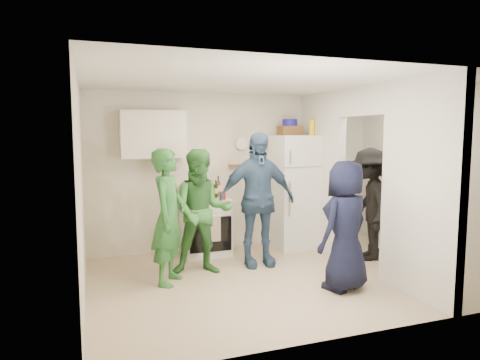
% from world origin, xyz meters
% --- Properties ---
extents(floor, '(4.80, 4.80, 0.00)m').
position_xyz_m(floor, '(0.00, 0.00, 0.00)').
color(floor, tan).
rests_on(floor, ground).
extents(wall_back, '(4.80, 0.00, 4.80)m').
position_xyz_m(wall_back, '(0.00, 1.70, 1.25)').
color(wall_back, silver).
rests_on(wall_back, floor).
extents(wall_front, '(4.80, 0.00, 4.80)m').
position_xyz_m(wall_front, '(0.00, -1.70, 1.25)').
color(wall_front, silver).
rests_on(wall_front, floor).
extents(wall_left, '(0.00, 3.40, 3.40)m').
position_xyz_m(wall_left, '(-2.40, 0.00, 1.25)').
color(wall_left, silver).
rests_on(wall_left, floor).
extents(wall_right, '(0.00, 3.40, 3.40)m').
position_xyz_m(wall_right, '(2.40, 0.00, 1.25)').
color(wall_right, silver).
rests_on(wall_right, floor).
extents(ceiling, '(4.80, 4.80, 0.00)m').
position_xyz_m(ceiling, '(0.00, 0.00, 2.50)').
color(ceiling, white).
rests_on(ceiling, wall_back).
extents(partition_pier_back, '(0.12, 1.20, 2.50)m').
position_xyz_m(partition_pier_back, '(1.20, 1.10, 1.25)').
color(partition_pier_back, silver).
rests_on(partition_pier_back, floor).
extents(partition_pier_front, '(0.12, 1.20, 2.50)m').
position_xyz_m(partition_pier_front, '(1.20, -1.10, 1.25)').
color(partition_pier_front, silver).
rests_on(partition_pier_front, floor).
extents(partition_header, '(0.12, 1.00, 0.40)m').
position_xyz_m(partition_header, '(1.20, 0.00, 2.30)').
color(partition_header, silver).
rests_on(partition_header, partition_pier_back).
extents(stove, '(0.73, 0.61, 0.87)m').
position_xyz_m(stove, '(-0.65, 1.37, 0.44)').
color(stove, white).
rests_on(stove, floor).
extents(upper_cabinet, '(0.95, 0.34, 0.70)m').
position_xyz_m(upper_cabinet, '(-1.40, 1.52, 1.85)').
color(upper_cabinet, silver).
rests_on(upper_cabinet, wall_back).
extents(fridge, '(0.76, 0.73, 1.84)m').
position_xyz_m(fridge, '(0.88, 1.34, 0.92)').
color(fridge, white).
rests_on(fridge, floor).
extents(wicker_basket, '(0.35, 0.25, 0.15)m').
position_xyz_m(wicker_basket, '(0.78, 1.39, 1.91)').
color(wicker_basket, brown).
rests_on(wicker_basket, fridge).
extents(blue_bowl, '(0.24, 0.24, 0.11)m').
position_xyz_m(blue_bowl, '(0.78, 1.39, 2.04)').
color(blue_bowl, navy).
rests_on(blue_bowl, wicker_basket).
extents(yellow_cup_stack_top, '(0.09, 0.09, 0.25)m').
position_xyz_m(yellow_cup_stack_top, '(1.10, 1.24, 1.96)').
color(yellow_cup_stack_top, yellow).
rests_on(yellow_cup_stack_top, fridge).
extents(wall_clock, '(0.22, 0.02, 0.22)m').
position_xyz_m(wall_clock, '(0.05, 1.68, 1.70)').
color(wall_clock, white).
rests_on(wall_clock, wall_back).
extents(spice_shelf, '(0.35, 0.08, 0.03)m').
position_xyz_m(spice_shelf, '(0.00, 1.65, 1.35)').
color(spice_shelf, olive).
rests_on(spice_shelf, wall_back).
extents(nook_window, '(0.03, 0.70, 0.80)m').
position_xyz_m(nook_window, '(2.38, 0.20, 1.65)').
color(nook_window, black).
rests_on(nook_window, wall_right).
extents(nook_window_frame, '(0.04, 0.76, 0.86)m').
position_xyz_m(nook_window_frame, '(2.36, 0.20, 1.65)').
color(nook_window_frame, white).
rests_on(nook_window_frame, wall_right).
extents(nook_valance, '(0.04, 0.82, 0.18)m').
position_xyz_m(nook_valance, '(2.34, 0.20, 2.00)').
color(nook_valance, white).
rests_on(nook_valance, wall_right).
extents(yellow_cup_stack_stove, '(0.09, 0.09, 0.25)m').
position_xyz_m(yellow_cup_stack_stove, '(-0.77, 1.15, 1.00)').
color(yellow_cup_stack_stove, yellow).
rests_on(yellow_cup_stack_stove, stove).
extents(red_cup, '(0.09, 0.09, 0.12)m').
position_xyz_m(red_cup, '(-0.43, 1.17, 0.93)').
color(red_cup, red).
rests_on(red_cup, stove).
extents(person_green_left, '(0.65, 0.73, 1.68)m').
position_xyz_m(person_green_left, '(-1.40, 0.28, 0.84)').
color(person_green_left, '#317B33').
rests_on(person_green_left, floor).
extents(person_green_center, '(0.92, 0.78, 1.66)m').
position_xyz_m(person_green_center, '(-0.92, 0.51, 0.83)').
color(person_green_center, '#38813C').
rests_on(person_green_center, floor).
extents(person_denim, '(1.13, 0.52, 1.89)m').
position_xyz_m(person_denim, '(-0.10, 0.61, 0.94)').
color(person_denim, '#334C6F').
rests_on(person_denim, floor).
extents(person_navy, '(0.89, 0.74, 1.55)m').
position_xyz_m(person_navy, '(0.54, -0.63, 0.78)').
color(person_navy, black).
rests_on(person_navy, floor).
extents(person_nook, '(0.95, 1.22, 1.66)m').
position_xyz_m(person_nook, '(1.59, 0.34, 0.83)').
color(person_nook, black).
rests_on(person_nook, floor).
extents(bottle_a, '(0.06, 0.06, 0.28)m').
position_xyz_m(bottle_a, '(-0.94, 1.48, 1.01)').
color(bottle_a, brown).
rests_on(bottle_a, stove).
extents(bottle_b, '(0.07, 0.07, 0.27)m').
position_xyz_m(bottle_b, '(-0.81, 1.30, 1.01)').
color(bottle_b, '#1A4B19').
rests_on(bottle_b, stove).
extents(bottle_c, '(0.07, 0.07, 0.31)m').
position_xyz_m(bottle_c, '(-0.75, 1.53, 1.03)').
color(bottle_c, '#A0A6AD').
rests_on(bottle_c, stove).
extents(bottle_d, '(0.08, 0.08, 0.32)m').
position_xyz_m(bottle_d, '(-0.64, 1.33, 1.03)').
color(bottle_d, brown).
rests_on(bottle_d, stove).
extents(bottle_e, '(0.08, 0.08, 0.26)m').
position_xyz_m(bottle_e, '(-0.54, 1.53, 1.01)').
color(bottle_e, '#A9B1BB').
rests_on(bottle_e, stove).
extents(bottle_f, '(0.06, 0.06, 0.28)m').
position_xyz_m(bottle_f, '(-0.48, 1.38, 1.01)').
color(bottle_f, '#133515').
rests_on(bottle_f, stove).
extents(bottle_g, '(0.06, 0.06, 0.33)m').
position_xyz_m(bottle_g, '(-0.40, 1.50, 1.04)').
color(bottle_g, brown).
rests_on(bottle_g, stove).
extents(bottle_h, '(0.06, 0.06, 0.29)m').
position_xyz_m(bottle_h, '(-0.96, 1.25, 1.02)').
color(bottle_h, silver).
rests_on(bottle_h, stove).
extents(bottle_i, '(0.08, 0.08, 0.31)m').
position_xyz_m(bottle_i, '(-0.60, 1.48, 1.03)').
color(bottle_i, '#4F2B0D').
rests_on(bottle_i, stove).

